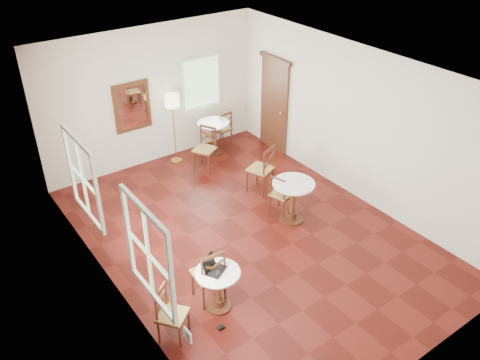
% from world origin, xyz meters
% --- Properties ---
extents(ground, '(7.00, 7.00, 0.00)m').
position_xyz_m(ground, '(0.00, 0.00, 0.00)').
color(ground, '#4F120D').
rests_on(ground, ground).
extents(room_shell, '(5.02, 7.02, 3.01)m').
position_xyz_m(room_shell, '(-0.06, 0.27, 1.89)').
color(room_shell, silver).
rests_on(room_shell, ground).
extents(cafe_table_near, '(0.65, 0.65, 0.69)m').
position_xyz_m(cafe_table_near, '(-1.43, -1.15, 0.43)').
color(cafe_table_near, '#462111').
rests_on(cafe_table_near, ground).
extents(cafe_table_mid, '(0.77, 0.77, 0.81)m').
position_xyz_m(cafe_table_mid, '(0.90, -0.09, 0.50)').
color(cafe_table_mid, '#462111').
rests_on(cafe_table_mid, ground).
extents(cafe_table_back, '(0.72, 0.72, 0.76)m').
position_xyz_m(cafe_table_back, '(1.19, 3.00, 0.47)').
color(cafe_table_back, '#462111').
rests_on(cafe_table_back, ground).
extents(chair_near_a, '(0.48, 0.48, 0.97)m').
position_xyz_m(chair_near_a, '(-1.44, -0.92, 0.48)').
color(chair_near_a, '#462111').
rests_on(chair_near_a, ground).
extents(chair_near_b, '(0.54, 0.54, 0.83)m').
position_xyz_m(chair_near_b, '(-2.25, -1.23, 0.42)').
color(chair_near_b, '#462111').
rests_on(chair_near_b, ground).
extents(chair_mid_a, '(0.60, 0.60, 1.01)m').
position_xyz_m(chair_mid_a, '(1.07, 1.05, 0.50)').
color(chair_mid_a, '#462111').
rests_on(chair_mid_a, ground).
extents(chair_mid_b, '(0.47, 0.47, 0.83)m').
position_xyz_m(chair_mid_b, '(0.88, 0.21, 0.41)').
color(chair_mid_b, '#462111').
rests_on(chair_mid_b, ground).
extents(chair_back_a, '(0.43, 0.43, 0.86)m').
position_xyz_m(chair_back_a, '(1.57, 3.21, 0.43)').
color(chair_back_a, '#462111').
rests_on(chair_back_a, ground).
extents(chair_back_b, '(0.60, 0.60, 0.95)m').
position_xyz_m(chair_back_b, '(0.65, 2.49, 0.47)').
color(chair_back_b, '#462111').
rests_on(chair_back_b, ground).
extents(floor_lamp, '(0.31, 0.31, 1.59)m').
position_xyz_m(floor_lamp, '(0.28, 3.15, 1.35)').
color(floor_lamp, '#BF8C3F').
rests_on(floor_lamp, ground).
extents(laptop, '(0.39, 0.37, 0.22)m').
position_xyz_m(laptop, '(-1.47, -1.08, 0.74)').
color(laptop, black).
rests_on(laptop, cafe_table_near).
extents(mouse, '(0.09, 0.07, 0.03)m').
position_xyz_m(mouse, '(-1.44, -1.19, 0.71)').
color(mouse, black).
rests_on(mouse, cafe_table_near).
extents(navy_mug, '(0.13, 0.08, 0.10)m').
position_xyz_m(navy_mug, '(-1.53, -1.01, 0.74)').
color(navy_mug, '#101238').
rests_on(navy_mug, cafe_table_near).
extents(water_glass, '(0.05, 0.05, 0.09)m').
position_xyz_m(water_glass, '(-1.48, -1.23, 0.73)').
color(water_glass, white).
rests_on(water_glass, cafe_table_near).
extents(power_adapter, '(0.10, 0.06, 0.04)m').
position_xyz_m(power_adapter, '(-1.64, -1.52, 0.02)').
color(power_adapter, black).
rests_on(power_adapter, ground).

